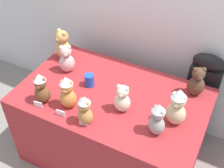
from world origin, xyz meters
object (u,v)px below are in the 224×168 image
Objects in this scene: teddy_bear_chestnut at (41,89)px; instrument_case at (199,98)px; teddy_bear_honey at (63,46)px; teddy_bear_ginger at (67,93)px; teddy_bear_blush at (67,59)px; teddy_bear_ash at (157,119)px; teddy_bear_cocoa at (197,82)px; teddy_bear_sand at (177,107)px; party_cup_blue at (89,80)px; display_table at (112,127)px; teddy_bear_caramel at (85,110)px; teddy_bear_cream at (122,99)px.

instrument_case is at bearing 27.62° from teddy_bear_chestnut.
teddy_bear_honey is 0.65m from teddy_bear_ginger.
teddy_bear_chestnut is (0.05, -0.42, 0.01)m from teddy_bear_blush.
teddy_bear_ash is at bearing -51.04° from teddy_bear_blush.
teddy_bear_honey is at bearing 114.23° from teddy_bear_ginger.
teddy_bear_blush is 1.11m from teddy_bear_cocoa.
teddy_bear_sand is 1.17× the size of teddy_bear_chestnut.
teddy_bear_blush is at bearing 83.75° from teddy_bear_chestnut.
teddy_bear_chestnut is at bearing -124.22° from party_cup_blue.
teddy_bear_sand reaches higher than teddy_bear_honey.
display_table is 0.78m from teddy_bear_sand.
teddy_bear_sand is 1.21m from teddy_bear_honey.
instrument_case is 3.11× the size of teddy_bear_sand.
party_cup_blue is (-0.19, 0.38, -0.07)m from teddy_bear_caramel.
display_table is 14.06× the size of party_cup_blue.
teddy_bear_cocoa is at bearing 59.85° from teddy_bear_caramel.
teddy_bear_cocoa is at bearing 38.59° from teddy_bear_cream.
teddy_bear_chestnut reaches higher than party_cup_blue.
teddy_bear_ginger reaches higher than teddy_bear_caramel.
teddy_bear_chestnut is (-0.91, -0.11, -0.00)m from teddy_bear_ash.
teddy_bear_cream is 0.90× the size of teddy_bear_ash.
teddy_bear_ash reaches higher than teddy_bear_cream.
teddy_bear_blush is at bearing 164.27° from teddy_bear_cocoa.
display_table is at bearing -178.61° from teddy_bear_cocoa.
teddy_bear_ash and teddy_bear_chestnut have the same top height.
teddy_bear_cream is (0.15, -0.11, 0.51)m from display_table.
teddy_bear_caramel is (-0.49, -0.15, -0.01)m from teddy_bear_ash.
teddy_bear_caramel reaches higher than display_table.
teddy_bear_cream is 0.40m from teddy_bear_sand.
instrument_case is 3.71× the size of teddy_bear_cocoa.
teddy_bear_blush is at bearing 168.25° from display_table.
teddy_bear_cream is at bearing -122.26° from instrument_case.
teddy_bear_honey reaches higher than party_cup_blue.
teddy_bear_sand is 2.96× the size of party_cup_blue.
teddy_bear_cream is 0.40m from party_cup_blue.
instrument_case is at bearing 32.26° from teddy_bear_honey.
teddy_bear_cream is 0.42m from teddy_bear_ginger.
teddy_bear_sand is (0.09, 0.15, 0.02)m from teddy_bear_ash.
teddy_bear_cocoa reaches higher than teddy_bear_caramel.
display_table is 5.70× the size of teddy_bear_blush.
teddy_bear_cream reaches higher than party_cup_blue.
party_cup_blue is at bearing 129.51° from teddy_bear_caramel.
teddy_bear_honey is 1.10× the size of teddy_bear_chestnut.
teddy_bear_cocoa is 1.03× the size of teddy_bear_caramel.
teddy_bear_ginger is at bearing -93.47° from party_cup_blue.
teddy_bear_cocoa is at bearing -22.02° from teddy_bear_blush.
teddy_bear_chestnut is 2.54× the size of party_cup_blue.
teddy_bear_cocoa is at bearing -94.51° from instrument_case.
teddy_bear_caramel is at bearing -18.52° from teddy_bear_chestnut.
teddy_bear_ash is at bearing -18.43° from party_cup_blue.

